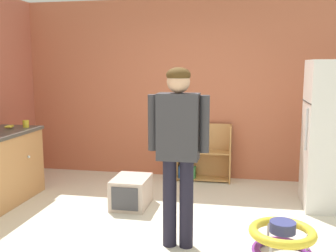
% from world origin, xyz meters
% --- Properties ---
extents(ground_plane, '(12.00, 12.00, 0.00)m').
position_xyz_m(ground_plane, '(0.00, 0.00, 0.00)').
color(ground_plane, silver).
rests_on(ground_plane, ground).
extents(back_wall, '(5.20, 0.06, 2.70)m').
position_xyz_m(back_wall, '(0.00, 2.33, 1.35)').
color(back_wall, '#C06849').
rests_on(back_wall, ground).
extents(refrigerator, '(0.73, 0.68, 1.78)m').
position_xyz_m(refrigerator, '(1.88, 1.29, 0.89)').
color(refrigerator, white).
rests_on(refrigerator, ground).
extents(bookshelf, '(0.80, 0.28, 0.85)m').
position_xyz_m(bookshelf, '(0.17, 2.15, 0.37)').
color(bookshelf, tan).
rests_on(bookshelf, ground).
extents(standing_person, '(0.57, 0.22, 1.70)m').
position_xyz_m(standing_person, '(0.21, -0.11, 1.03)').
color(standing_person, '#201D2D').
rests_on(standing_person, ground).
extents(baby_walker, '(0.60, 0.60, 0.32)m').
position_xyz_m(baby_walker, '(1.17, -0.12, 0.16)').
color(baby_walker, purple).
rests_on(baby_walker, ground).
extents(pet_carrier, '(0.42, 0.55, 0.36)m').
position_xyz_m(pet_carrier, '(-0.53, 0.85, 0.18)').
color(pet_carrier, beige).
rests_on(pet_carrier, ground).
extents(banana_bunch, '(0.12, 0.16, 0.04)m').
position_xyz_m(banana_bunch, '(-2.18, 0.94, 0.93)').
color(banana_bunch, yellow).
rests_on(banana_bunch, kitchen_counter).
extents(yellow_cup, '(0.08, 0.08, 0.09)m').
position_xyz_m(yellow_cup, '(-2.04, 1.08, 0.95)').
color(yellow_cup, yellow).
rests_on(yellow_cup, kitchen_counter).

